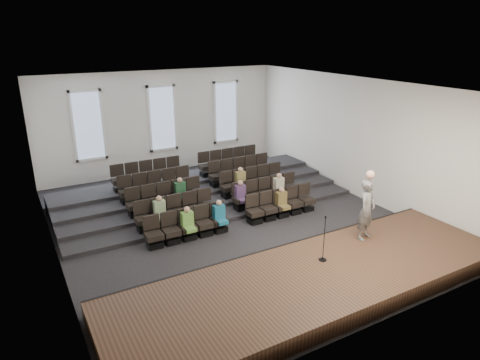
# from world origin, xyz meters

# --- Properties ---
(ground) EXTENTS (14.00, 14.00, 0.00)m
(ground) POSITION_xyz_m (0.00, 0.00, 0.00)
(ground) COLOR black
(ground) RESTS_ON ground
(ceiling) EXTENTS (12.00, 14.00, 0.02)m
(ceiling) POSITION_xyz_m (0.00, 0.00, 5.01)
(ceiling) COLOR white
(ceiling) RESTS_ON ground
(wall_back) EXTENTS (12.00, 0.04, 5.00)m
(wall_back) POSITION_xyz_m (0.00, 7.02, 2.50)
(wall_back) COLOR white
(wall_back) RESTS_ON ground
(wall_front) EXTENTS (12.00, 0.04, 5.00)m
(wall_front) POSITION_xyz_m (0.00, -7.02, 2.50)
(wall_front) COLOR white
(wall_front) RESTS_ON ground
(wall_left) EXTENTS (0.04, 14.00, 5.00)m
(wall_left) POSITION_xyz_m (-6.02, 0.00, 2.50)
(wall_left) COLOR white
(wall_left) RESTS_ON ground
(wall_right) EXTENTS (0.04, 14.00, 5.00)m
(wall_right) POSITION_xyz_m (6.02, 0.00, 2.50)
(wall_right) COLOR white
(wall_right) RESTS_ON ground
(stage) EXTENTS (11.80, 3.60, 0.50)m
(stage) POSITION_xyz_m (0.00, -5.10, 0.25)
(stage) COLOR #4B3020
(stage) RESTS_ON ground
(stage_lip) EXTENTS (11.80, 0.06, 0.52)m
(stage_lip) POSITION_xyz_m (0.00, -3.33, 0.25)
(stage_lip) COLOR black
(stage_lip) RESTS_ON ground
(risers) EXTENTS (11.80, 4.80, 0.60)m
(risers) POSITION_xyz_m (0.00, 3.17, 0.20)
(risers) COLOR black
(risers) RESTS_ON ground
(seating_rows) EXTENTS (6.80, 4.70, 1.67)m
(seating_rows) POSITION_xyz_m (-0.00, 1.54, 0.68)
(seating_rows) COLOR black
(seating_rows) RESTS_ON ground
(windows) EXTENTS (8.44, 0.10, 3.24)m
(windows) POSITION_xyz_m (0.00, 6.95, 2.70)
(windows) COLOR white
(windows) RESTS_ON wall_back
(audience) EXTENTS (5.45, 2.64, 1.10)m
(audience) POSITION_xyz_m (0.00, 0.32, 0.81)
(audience) COLOR #69A341
(audience) RESTS_ON seating_rows
(speaker) EXTENTS (0.82, 0.67, 1.95)m
(speaker) POSITION_xyz_m (2.63, -4.18, 1.48)
(speaker) COLOR #62605C
(speaker) RESTS_ON stage
(mic_stand) EXTENTS (0.23, 0.23, 1.39)m
(mic_stand) POSITION_xyz_m (0.57, -4.63, 0.91)
(mic_stand) COLOR black
(mic_stand) RESTS_ON stage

